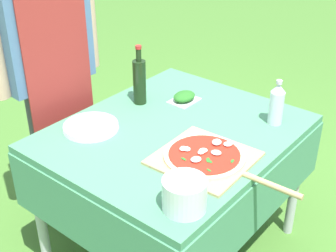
% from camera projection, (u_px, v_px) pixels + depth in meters
% --- Properties ---
extents(ground_plane, '(12.00, 12.00, 0.00)m').
position_uv_depth(ground_plane, '(173.00, 247.00, 2.52)').
color(ground_plane, '#477A2D').
extents(prep_table, '(1.15, 0.97, 0.73)m').
position_uv_depth(prep_table, '(174.00, 146.00, 2.20)').
color(prep_table, '#478960').
rests_on(prep_table, ground).
extents(person_cook, '(0.63, 0.23, 1.68)m').
position_uv_depth(person_cook, '(45.00, 53.00, 2.29)').
color(person_cook, '#4C4C51').
rests_on(person_cook, ground).
extents(pizza_on_peel, '(0.38, 0.62, 0.05)m').
position_uv_depth(pizza_on_peel, '(207.00, 157.00, 1.93)').
color(pizza_on_peel, tan).
rests_on(pizza_on_peel, prep_table).
extents(oil_bottle, '(0.07, 0.07, 0.31)m').
position_uv_depth(oil_bottle, '(139.00, 81.00, 2.34)').
color(oil_bottle, black).
rests_on(oil_bottle, prep_table).
extents(water_bottle, '(0.07, 0.07, 0.22)m').
position_uv_depth(water_bottle, '(277.00, 104.00, 2.16)').
color(water_bottle, silver).
rests_on(water_bottle, prep_table).
extents(herb_container, '(0.15, 0.12, 0.05)m').
position_uv_depth(herb_container, '(184.00, 97.00, 2.40)').
color(herb_container, silver).
rests_on(herb_container, prep_table).
extents(mixing_tub, '(0.16, 0.16, 0.12)m').
position_uv_depth(mixing_tub, '(184.00, 194.00, 1.64)').
color(mixing_tub, silver).
rests_on(mixing_tub, prep_table).
extents(plate_stack, '(0.26, 0.26, 0.02)m').
position_uv_depth(plate_stack, '(91.00, 127.00, 2.15)').
color(plate_stack, white).
rests_on(plate_stack, prep_table).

